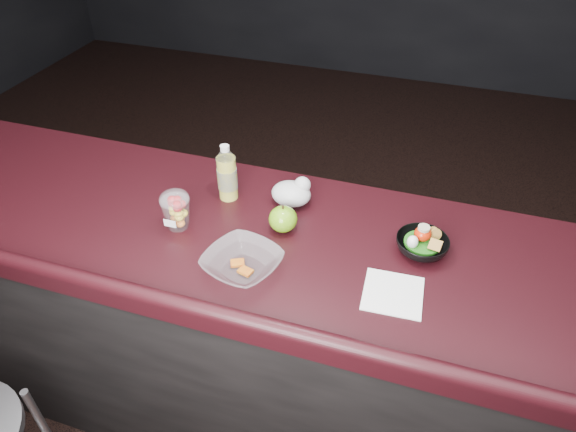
# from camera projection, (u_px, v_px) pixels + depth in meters

# --- Properties ---
(counter) EXTENTS (4.06, 0.71, 1.02)m
(counter) POSITION_uv_depth(u_px,v_px,m) (292.00, 344.00, 1.89)
(counter) COLOR black
(counter) RESTS_ON ground
(lemonade_bottle) EXTENTS (0.07, 0.07, 0.20)m
(lemonade_bottle) POSITION_uv_depth(u_px,v_px,m) (227.00, 176.00, 1.70)
(lemonade_bottle) COLOR gold
(lemonade_bottle) RESTS_ON counter
(fruit_cup) EXTENTS (0.09, 0.09, 0.13)m
(fruit_cup) POSITION_uv_depth(u_px,v_px,m) (176.00, 209.00, 1.58)
(fruit_cup) COLOR white
(fruit_cup) RESTS_ON counter
(green_apple) EXTENTS (0.09, 0.09, 0.09)m
(green_apple) POSITION_uv_depth(u_px,v_px,m) (283.00, 219.00, 1.59)
(green_apple) COLOR #508E10
(green_apple) RESTS_ON counter
(plastic_bag) EXTENTS (0.13, 0.11, 0.10)m
(plastic_bag) POSITION_uv_depth(u_px,v_px,m) (293.00, 193.00, 1.69)
(plastic_bag) COLOR silver
(plastic_bag) RESTS_ON counter
(snack_bowl) EXTENTS (0.19, 0.19, 0.09)m
(snack_bowl) POSITION_uv_depth(u_px,v_px,m) (422.00, 244.00, 1.52)
(snack_bowl) COLOR black
(snack_bowl) RESTS_ON counter
(takeout_bowl) EXTENTS (0.27, 0.27, 0.05)m
(takeout_bowl) POSITION_uv_depth(u_px,v_px,m) (242.00, 263.00, 1.46)
(takeout_bowl) COLOR silver
(takeout_bowl) RESTS_ON counter
(paper_napkin) EXTENTS (0.17, 0.17, 0.00)m
(paper_napkin) POSITION_uv_depth(u_px,v_px,m) (393.00, 293.00, 1.40)
(paper_napkin) COLOR white
(paper_napkin) RESTS_ON counter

